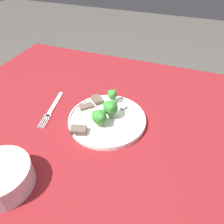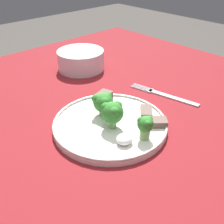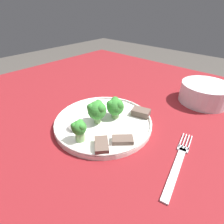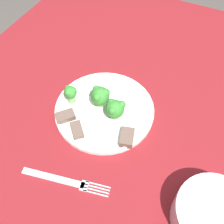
% 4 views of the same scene
% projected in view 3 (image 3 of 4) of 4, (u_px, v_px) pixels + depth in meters
% --- Properties ---
extents(table, '(1.25, 1.10, 0.74)m').
position_uv_depth(table, '(119.00, 136.00, 0.58)').
color(table, maroon).
rests_on(table, ground_plane).
extents(dinner_plate, '(0.26, 0.26, 0.02)m').
position_uv_depth(dinner_plate, '(104.00, 122.00, 0.48)').
color(dinner_plate, white).
rests_on(dinner_plate, table).
extents(fork, '(0.06, 0.21, 0.00)m').
position_uv_depth(fork, '(178.00, 163.00, 0.37)').
color(fork, silver).
rests_on(fork, table).
extents(cream_bowl, '(0.16, 0.16, 0.06)m').
position_uv_depth(cream_bowl, '(205.00, 94.00, 0.58)').
color(cream_bowl, silver).
rests_on(cream_bowl, table).
extents(broccoli_floret_near_rim_left, '(0.05, 0.05, 0.06)m').
position_uv_depth(broccoli_floret_near_rim_left, '(97.00, 110.00, 0.45)').
color(broccoli_floret_near_rim_left, '#7FA866').
rests_on(broccoli_floret_near_rim_left, dinner_plate).
extents(broccoli_floret_center_left, '(0.04, 0.03, 0.05)m').
position_uv_depth(broccoli_floret_center_left, '(79.00, 129.00, 0.40)').
color(broccoli_floret_center_left, '#7FA866').
rests_on(broccoli_floret_center_left, dinner_plate).
extents(broccoli_floret_back_left, '(0.05, 0.05, 0.06)m').
position_uv_depth(broccoli_floret_back_left, '(115.00, 106.00, 0.48)').
color(broccoli_floret_back_left, '#7FA866').
rests_on(broccoli_floret_back_left, dinner_plate).
extents(meat_slice_front_slice, '(0.06, 0.06, 0.02)m').
position_uv_depth(meat_slice_front_slice, '(102.00, 145.00, 0.39)').
color(meat_slice_front_slice, brown).
rests_on(meat_slice_front_slice, dinner_plate).
extents(meat_slice_middle_slice, '(0.05, 0.05, 0.01)m').
position_uv_depth(meat_slice_middle_slice, '(123.00, 140.00, 0.41)').
color(meat_slice_middle_slice, brown).
rests_on(meat_slice_middle_slice, dinner_plate).
extents(meat_slice_rear_slice, '(0.06, 0.04, 0.02)m').
position_uv_depth(meat_slice_rear_slice, '(141.00, 112.00, 0.50)').
color(meat_slice_rear_slice, brown).
rests_on(meat_slice_rear_slice, dinner_plate).
extents(sauce_dollop, '(0.04, 0.03, 0.02)m').
position_uv_depth(sauce_dollop, '(75.00, 126.00, 0.44)').
color(sauce_dollop, white).
rests_on(sauce_dollop, dinner_plate).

